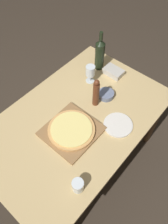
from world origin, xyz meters
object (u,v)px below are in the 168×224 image
pizza (71,129)px  small_bowl (106,94)px  wine_glass (90,71)px  pepper_mill (96,93)px  wine_bottle (100,54)px

pizza → small_bowl: bearing=91.9°
pizza → wine_glass: (-0.21, 0.45, 0.08)m
wine_glass → small_bowl: bearing=-13.2°
pizza → wine_glass: 0.50m
pizza → small_bowl: 0.41m
pepper_mill → pizza: bearing=-84.0°
small_bowl → pepper_mill: bearing=-99.6°
pizza → pepper_mill: (-0.03, 0.30, 0.09)m
wine_bottle → wine_glass: wine_bottle is taller
pizza → pepper_mill: size_ratio=1.30×
wine_bottle → pepper_mill: size_ratio=1.39×
wine_glass → small_bowl: (0.20, -0.05, -0.08)m
wine_bottle → pepper_mill: 0.40m
pizza → small_bowl: small_bowl is taller
wine_bottle → wine_glass: (0.05, -0.17, -0.04)m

